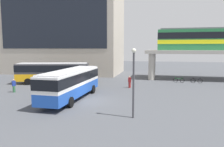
# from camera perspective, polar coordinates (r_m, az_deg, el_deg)

# --- Properties ---
(ground_plane) EXTENTS (120.00, 120.00, 0.00)m
(ground_plane) POSITION_cam_1_polar(r_m,az_deg,el_deg) (32.37, -0.12, -3.11)
(ground_plane) COLOR #47494F
(station_building) EXTENTS (24.49, 12.02, 20.14)m
(station_building) POSITION_cam_1_polar(r_m,az_deg,el_deg) (49.77, -12.36, 11.82)
(station_building) COLOR #B2A899
(station_building) RESTS_ON ground_plane
(elevated_platform) EXTENTS (26.08, 7.11, 5.15)m
(elevated_platform) POSITION_cam_1_polar(r_m,az_deg,el_deg) (42.13, 26.95, 4.50)
(elevated_platform) COLOR #ADA89E
(elevated_platform) RESTS_ON ground_plane
(train) EXTENTS (22.38, 2.96, 3.84)m
(train) POSITION_cam_1_polar(r_m,az_deg,el_deg) (42.20, 27.45, 8.14)
(train) COLOR #26723F
(train) RESTS_ON elevated_platform
(bus_main) EXTENTS (2.94, 11.09, 3.22)m
(bus_main) POSITION_cam_1_polar(r_m,az_deg,el_deg) (23.73, -10.60, -1.98)
(bus_main) COLOR #1E4CB2
(bus_main) RESTS_ON ground_plane
(bus_secondary) EXTENTS (11.32, 5.22, 3.22)m
(bus_secondary) POSITION_cam_1_polar(r_m,az_deg,el_deg) (34.93, -15.27, 0.67)
(bus_secondary) COLOR orange
(bus_secondary) RESTS_ON ground_plane
(bicycle_green) EXTENTS (1.79, 0.09, 1.04)m
(bicycle_green) POSITION_cam_1_polar(r_m,az_deg,el_deg) (36.62, 17.17, -1.69)
(bicycle_green) COLOR black
(bicycle_green) RESTS_ON ground_plane
(bicycle_black) EXTENTS (1.79, 0.20, 1.04)m
(bicycle_black) POSITION_cam_1_polar(r_m,az_deg,el_deg) (37.01, 21.39, -1.77)
(bicycle_black) COLOR black
(bicycle_black) RESTS_ON ground_plane
(pedestrian_walking_across) EXTENTS (0.40, 0.32, 1.65)m
(pedestrian_walking_across) POSITION_cam_1_polar(r_m,az_deg,el_deg) (30.33, 4.66, -2.32)
(pedestrian_walking_across) COLOR maroon
(pedestrian_walking_across) RESTS_ON ground_plane
(pedestrian_by_bike_rack) EXTENTS (0.43, 0.48, 1.68)m
(pedestrian_by_bike_rack) POSITION_cam_1_polar(r_m,az_deg,el_deg) (29.80, -24.43, -3.04)
(pedestrian_by_bike_rack) COLOR #33663F
(pedestrian_by_bike_rack) RESTS_ON ground_plane
(lamp_post) EXTENTS (0.36, 0.36, 5.52)m
(lamp_post) POSITION_cam_1_polar(r_m,az_deg,el_deg) (17.00, 5.71, -0.83)
(lamp_post) COLOR #3F3F44
(lamp_post) RESTS_ON ground_plane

